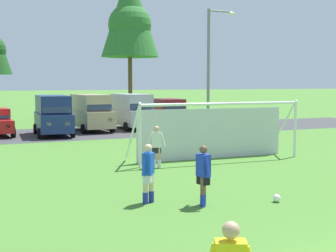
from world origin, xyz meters
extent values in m
plane|color=#477A2D|center=(0.00, 15.00, 0.00)|extent=(400.00, 400.00, 0.00)
cube|color=#3D3D3F|center=(0.00, 25.99, 0.00)|extent=(52.00, 8.40, 0.01)
sphere|color=white|center=(1.16, 5.60, 0.11)|extent=(0.22, 0.22, 0.22)
sphere|color=black|center=(1.16, 5.60, 0.12)|extent=(0.08, 0.08, 0.08)
sphere|color=red|center=(1.22, 5.60, 0.11)|extent=(0.07, 0.07, 0.07)
cylinder|color=white|center=(6.94, 11.93, 1.22)|extent=(0.12, 0.12, 2.44)
cylinder|color=white|center=(-0.37, 12.22, 1.22)|extent=(0.12, 0.12, 2.44)
cylinder|color=white|center=(3.28, 12.08, 2.44)|extent=(7.32, 0.41, 0.12)
cylinder|color=white|center=(6.98, 12.83, 1.34)|extent=(0.16, 1.95, 2.46)
cylinder|color=white|center=(-0.34, 13.12, 1.34)|extent=(0.16, 1.95, 2.46)
cube|color=silver|center=(3.32, 13.07, 1.10)|extent=(6.95, 0.32, 2.20)
sphere|color=tan|center=(-3.91, -0.16, 1.53)|extent=(0.22, 0.22, 0.22)
cylinder|color=beige|center=(2.37, 13.23, 0.40)|extent=(0.14, 0.14, 0.80)
cylinder|color=beige|center=(2.17, 13.33, 0.40)|extent=(0.14, 0.14, 0.80)
cylinder|color=blue|center=(2.37, 13.23, 0.16)|extent=(0.15, 0.15, 0.32)
cylinder|color=blue|center=(2.17, 13.33, 0.16)|extent=(0.15, 0.15, 0.32)
cube|color=silver|center=(2.27, 13.28, 0.72)|extent=(0.34, 0.22, 0.28)
cube|color=#1E38B7|center=(2.27, 13.28, 1.10)|extent=(0.38, 0.24, 0.60)
sphere|color=beige|center=(2.27, 13.28, 1.53)|extent=(0.22, 0.22, 0.22)
cylinder|color=#1E38B7|center=(2.52, 13.24, 1.08)|extent=(0.23, 0.09, 0.55)
cylinder|color=#1E38B7|center=(2.02, 13.32, 1.08)|extent=(0.23, 0.09, 0.55)
cylinder|color=beige|center=(-2.03, 7.01, 0.40)|extent=(0.14, 0.14, 0.80)
cylinder|color=beige|center=(-2.24, 6.93, 0.40)|extent=(0.14, 0.14, 0.80)
cylinder|color=#232D99|center=(-2.03, 7.01, 0.16)|extent=(0.15, 0.15, 0.32)
cylinder|color=#232D99|center=(-2.24, 6.93, 0.16)|extent=(0.15, 0.15, 0.32)
cube|color=silver|center=(-2.13, 6.97, 0.72)|extent=(0.39, 0.40, 0.28)
cube|color=blue|center=(-2.13, 6.97, 1.10)|extent=(0.43, 0.45, 0.60)
sphere|color=beige|center=(-2.13, 6.97, 1.53)|extent=(0.22, 0.22, 0.22)
cylinder|color=blue|center=(-1.94, 7.14, 1.08)|extent=(0.21, 0.23, 0.55)
cylinder|color=blue|center=(-2.32, 6.80, 1.08)|extent=(0.21, 0.23, 0.55)
cylinder|color=brown|center=(-0.81, 6.22, 0.40)|extent=(0.14, 0.14, 0.80)
cylinder|color=brown|center=(-0.95, 6.01, 0.40)|extent=(0.14, 0.14, 0.80)
cylinder|color=#1E38B7|center=(-0.81, 6.22, 0.16)|extent=(0.15, 0.15, 0.32)
cylinder|color=#1E38B7|center=(-0.95, 6.01, 0.16)|extent=(0.15, 0.15, 0.32)
cube|color=black|center=(-0.88, 6.12, 0.72)|extent=(0.26, 0.36, 0.28)
cube|color=#1E38B7|center=(-0.88, 6.12, 1.10)|extent=(0.28, 0.40, 0.60)
sphere|color=brown|center=(-0.88, 6.12, 1.53)|extent=(0.22, 0.22, 0.22)
cylinder|color=#1E38B7|center=(-0.87, 6.37, 1.08)|extent=(0.11, 0.24, 0.55)
cylinder|color=#1E38B7|center=(-0.89, 5.86, 1.08)|extent=(0.11, 0.24, 0.55)
cylinder|color=tan|center=(0.30, 11.88, 0.40)|extent=(0.14, 0.14, 0.80)
cylinder|color=tan|center=(0.14, 12.03, 0.40)|extent=(0.14, 0.14, 0.80)
cylinder|color=white|center=(0.30, 11.88, 0.16)|extent=(0.15, 0.15, 0.32)
cylinder|color=white|center=(0.14, 12.03, 0.16)|extent=(0.15, 0.15, 0.32)
cube|color=black|center=(0.22, 11.96, 0.72)|extent=(0.39, 0.31, 0.28)
cube|color=silver|center=(0.22, 11.96, 1.10)|extent=(0.44, 0.35, 0.60)
sphere|color=tan|center=(0.22, 11.96, 1.53)|extent=(0.22, 0.22, 0.22)
cylinder|color=silver|center=(0.44, 11.84, 1.08)|extent=(0.25, 0.16, 0.55)
cylinder|color=silver|center=(-0.01, 12.07, 1.08)|extent=(0.25, 0.16, 0.55)
cube|color=#28384C|center=(-3.87, 26.44, 1.40)|extent=(0.10, 1.79, 0.45)
cube|color=white|center=(-4.14, 24.22, 0.75)|extent=(0.28, 0.09, 0.20)
cylinder|color=black|center=(-3.76, 24.99, 0.32)|extent=(0.26, 0.65, 0.64)
cylinder|color=black|center=(-3.84, 27.59, 0.32)|extent=(0.26, 0.65, 0.64)
cube|color=navy|center=(-1.31, 25.10, 0.87)|extent=(2.29, 4.93, 1.10)
cube|color=navy|center=(-1.29, 25.30, 1.97)|extent=(2.09, 4.22, 1.10)
cube|color=#28384C|center=(-1.43, 23.34, 1.95)|extent=(1.69, 0.58, 0.91)
cube|color=#28384C|center=(-0.38, 25.24, 1.97)|extent=(0.28, 3.48, 0.77)
cube|color=white|center=(-0.93, 22.71, 0.92)|extent=(0.28, 0.10, 0.20)
cube|color=white|center=(-2.01, 22.79, 0.92)|extent=(0.28, 0.10, 0.20)
cube|color=#B21414|center=(-0.60, 27.42, 0.92)|extent=(0.28, 0.10, 0.20)
cube|color=#B21414|center=(-1.68, 27.50, 0.92)|extent=(0.28, 0.10, 0.20)
cylinder|color=black|center=(-0.43, 23.55, 0.32)|extent=(0.28, 0.66, 0.64)
cylinder|color=black|center=(-2.39, 23.69, 0.32)|extent=(0.28, 0.66, 0.64)
cylinder|color=black|center=(-0.22, 26.52, 0.32)|extent=(0.28, 0.66, 0.64)
cylinder|color=black|center=(-2.18, 26.66, 0.32)|extent=(0.28, 0.66, 0.64)
cube|color=tan|center=(1.62, 26.86, 0.87)|extent=(2.10, 4.86, 1.10)
cube|color=tan|center=(1.61, 27.06, 1.97)|extent=(1.92, 4.15, 1.10)
cube|color=#28384C|center=(1.67, 25.09, 1.95)|extent=(1.68, 0.51, 0.91)
cube|color=#28384C|center=(2.52, 27.09, 1.97)|extent=(0.14, 3.48, 0.77)
cube|color=white|center=(2.23, 24.52, 0.92)|extent=(0.28, 0.09, 0.20)
cube|color=white|center=(1.15, 24.48, 0.92)|extent=(0.28, 0.09, 0.20)
cube|color=#B21414|center=(2.09, 29.23, 0.92)|extent=(0.28, 0.09, 0.20)
cube|color=#B21414|center=(1.01, 29.20, 0.92)|extent=(0.28, 0.09, 0.20)
cylinder|color=black|center=(2.64, 25.40, 0.32)|extent=(0.26, 0.65, 0.64)
cylinder|color=black|center=(0.68, 25.34, 0.32)|extent=(0.26, 0.65, 0.64)
cylinder|color=black|center=(2.55, 28.38, 0.32)|extent=(0.26, 0.65, 0.64)
cylinder|color=black|center=(0.60, 28.32, 0.32)|extent=(0.26, 0.65, 0.64)
cube|color=#B2B2BC|center=(4.70, 27.13, 0.87)|extent=(2.02, 4.82, 1.10)
cube|color=#B2B2BC|center=(4.69, 27.33, 1.97)|extent=(1.85, 4.12, 1.10)
cube|color=#28384C|center=(4.72, 25.36, 1.95)|extent=(1.67, 0.48, 0.91)
cube|color=#28384C|center=(5.61, 27.34, 1.97)|extent=(0.08, 3.49, 0.77)
cube|color=white|center=(5.26, 24.78, 0.92)|extent=(0.28, 0.08, 0.20)
cube|color=white|center=(4.19, 24.77, 0.92)|extent=(0.28, 0.08, 0.20)
cube|color=#B21414|center=(5.21, 29.50, 0.92)|extent=(0.28, 0.08, 0.20)
cube|color=#B21414|center=(4.13, 29.49, 0.92)|extent=(0.28, 0.08, 0.20)
cylinder|color=black|center=(5.69, 25.66, 0.32)|extent=(0.25, 0.64, 0.64)
cylinder|color=black|center=(3.73, 25.63, 0.32)|extent=(0.25, 0.64, 0.64)
cylinder|color=black|center=(5.66, 28.63, 0.32)|extent=(0.25, 0.64, 0.64)
cylinder|color=black|center=(3.70, 28.61, 0.32)|extent=(0.25, 0.64, 0.64)
cube|color=maroon|center=(7.24, 26.38, 0.82)|extent=(2.25, 4.73, 1.00)
cube|color=maroon|center=(7.25, 26.58, 1.74)|extent=(1.98, 3.13, 0.84)
cube|color=#28384C|center=(7.14, 25.17, 1.72)|extent=(1.64, 0.50, 0.71)
cube|color=#28384C|center=(8.13, 26.51, 1.74)|extent=(0.24, 2.55, 0.59)
cube|color=white|center=(7.58, 24.09, 0.87)|extent=(0.29, 0.10, 0.20)
cube|color=white|center=(6.54, 24.17, 0.87)|extent=(0.29, 0.10, 0.20)
cube|color=#B21414|center=(7.93, 28.59, 0.87)|extent=(0.29, 0.10, 0.20)
cube|color=#B21414|center=(6.89, 28.68, 0.87)|extent=(0.29, 0.10, 0.20)
cylinder|color=black|center=(8.07, 24.89, 0.32)|extent=(0.29, 0.66, 0.64)
cylinder|color=black|center=(6.18, 25.03, 0.32)|extent=(0.29, 0.66, 0.64)
cylinder|color=black|center=(8.30, 27.73, 0.32)|extent=(0.29, 0.66, 0.64)
cylinder|color=black|center=(6.40, 27.88, 0.32)|extent=(0.29, 0.66, 0.64)
cylinder|color=brown|center=(7.22, 34.54, 2.80)|extent=(0.36, 0.36, 5.59)
cone|color=#2D702D|center=(7.22, 34.54, 9.51)|extent=(5.03, 5.03, 7.83)
sphere|color=#2D702D|center=(7.22, 34.54, 8.33)|extent=(3.78, 3.78, 3.78)
cylinder|color=slate|center=(7.38, 20.72, 3.90)|extent=(0.18, 0.18, 7.80)
cylinder|color=slate|center=(7.38, 20.72, 0.15)|extent=(0.32, 0.32, 0.30)
cylinder|color=slate|center=(8.18, 20.72, 7.70)|extent=(1.60, 0.10, 0.10)
ellipsoid|color=white|center=(8.98, 20.72, 7.62)|extent=(0.48, 0.28, 0.20)
camera|label=1|loc=(-6.88, -4.91, 3.30)|focal=50.54mm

